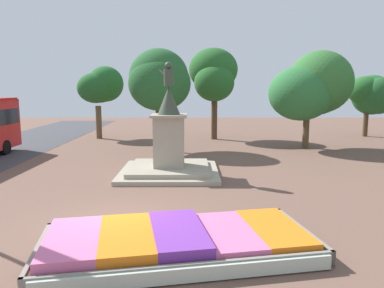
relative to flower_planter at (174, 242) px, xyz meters
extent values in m
plane|color=brown|center=(-1.78, 1.86, -0.27)|extent=(80.64, 80.64, 0.00)
cube|color=#38281C|center=(0.10, 0.08, -0.09)|extent=(7.00, 4.03, 0.36)
cube|color=gray|center=(0.37, -1.40, -0.07)|extent=(6.69, 1.32, 0.40)
cube|color=gray|center=(-0.17, 1.55, -0.07)|extent=(6.69, 1.32, 0.40)
cube|color=gray|center=(-3.19, -0.53, -0.07)|extent=(0.66, 3.06, 0.40)
cube|color=gray|center=(3.39, 0.68, -0.07)|extent=(0.66, 3.06, 0.40)
cube|color=#D86699|center=(-2.41, -0.38, 0.21)|extent=(1.74, 2.88, 0.23)
cube|color=orange|center=(-1.16, -0.15, 0.21)|extent=(1.74, 2.88, 0.24)
cube|color=#72339E|center=(0.10, 0.08, 0.22)|extent=(1.74, 2.88, 0.26)
cube|color=#D86699|center=(1.36, 0.31, 0.16)|extent=(1.74, 2.88, 0.12)
cube|color=orange|center=(2.61, 0.54, 0.16)|extent=(1.74, 2.88, 0.14)
cube|color=#B2BCAD|center=(0.38, -1.45, -0.07)|extent=(6.38, 1.36, 0.33)
cube|color=#9E947F|center=(-0.59, 8.60, -0.17)|extent=(4.60, 4.60, 0.20)
cube|color=gray|center=(-0.59, 8.60, 0.03)|extent=(3.71, 3.71, 0.20)
cube|color=#9E937F|center=(-0.59, 8.60, 1.29)|extent=(1.40, 1.40, 2.33)
cube|color=#9E937F|center=(-0.59, 8.60, 2.51)|extent=(1.66, 1.66, 0.12)
cone|color=#384233|center=(-0.59, 8.60, 3.23)|extent=(1.05, 1.05, 1.31)
cylinder|color=#384233|center=(-0.59, 8.60, 4.26)|extent=(0.45, 0.45, 0.76)
sphere|color=#384233|center=(-0.59, 8.60, 4.81)|extent=(0.33, 0.33, 0.33)
cylinder|color=#384233|center=(-0.80, 8.78, 4.42)|extent=(0.57, 0.51, 0.45)
cylinder|color=black|center=(-10.94, 13.84, 0.18)|extent=(0.31, 0.91, 0.90)
cylinder|color=brown|center=(8.29, 16.40, 1.02)|extent=(0.42, 0.42, 2.58)
ellipsoid|color=#2C6D36|center=(7.61, 15.65, 3.43)|extent=(4.17, 4.00, 3.54)
ellipsoid|color=#2D6D36|center=(8.81, 16.51, 3.66)|extent=(3.99, 3.88, 3.41)
ellipsoid|color=#316B30|center=(9.00, 16.13, 4.16)|extent=(4.20, 4.40, 4.12)
cylinder|color=#4C3823|center=(2.32, 20.74, 1.39)|extent=(0.47, 0.47, 3.33)
ellipsoid|color=#245A26|center=(2.26, 20.32, 4.17)|extent=(3.09, 3.23, 2.87)
ellipsoid|color=#245B25|center=(2.25, 21.43, 5.22)|extent=(3.88, 3.99, 3.39)
cylinder|color=#4C3823|center=(15.13, 22.33, 0.94)|extent=(0.40, 0.40, 2.42)
ellipsoid|color=#235C26|center=(14.93, 22.44, 3.57)|extent=(2.87, 2.59, 2.35)
ellipsoid|color=#23582A|center=(15.85, 21.98, 3.13)|extent=(3.06, 2.60, 3.00)
ellipsoid|color=#215C27|center=(15.66, 22.66, 3.19)|extent=(3.36, 3.15, 3.30)
cylinder|color=brown|center=(-6.95, 21.18, 1.04)|extent=(0.45, 0.45, 2.62)
ellipsoid|color=#215A26|center=(-6.75, 21.29, 3.88)|extent=(2.58, 2.44, 2.56)
ellipsoid|color=#225825|center=(-7.10, 21.12, 3.78)|extent=(2.87, 2.64, 2.40)
ellipsoid|color=#215C27|center=(-6.44, 21.77, 4.09)|extent=(2.87, 3.15, 2.85)
cylinder|color=#4C3823|center=(-1.69, 15.50, 1.37)|extent=(0.31, 0.31, 3.28)
ellipsoid|color=#255F2B|center=(-1.24, 16.27, 4.35)|extent=(3.02, 2.91, 2.71)
ellipsoid|color=#255A2C|center=(-1.61, 15.57, 4.44)|extent=(3.82, 3.82, 3.70)
ellipsoid|color=#23582A|center=(-1.52, 15.04, 4.05)|extent=(3.94, 3.48, 3.42)
camera|label=1|loc=(0.40, -8.84, 3.82)|focal=35.00mm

